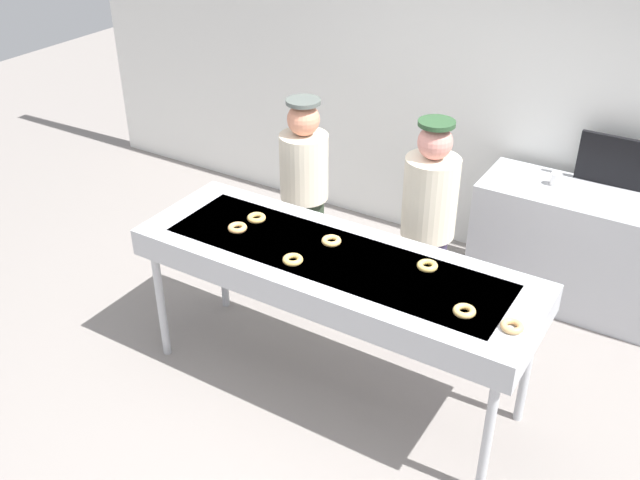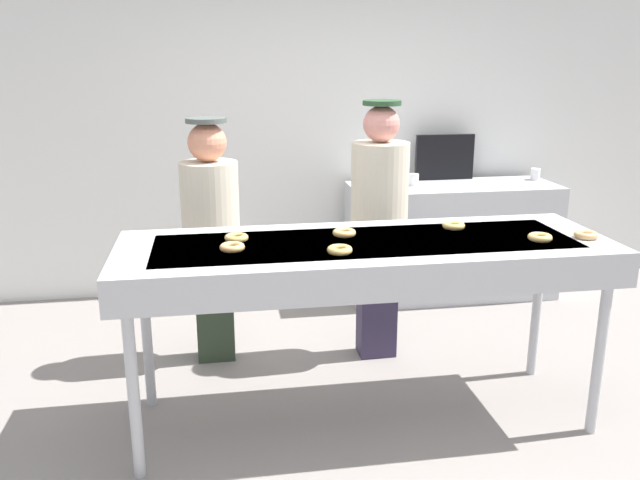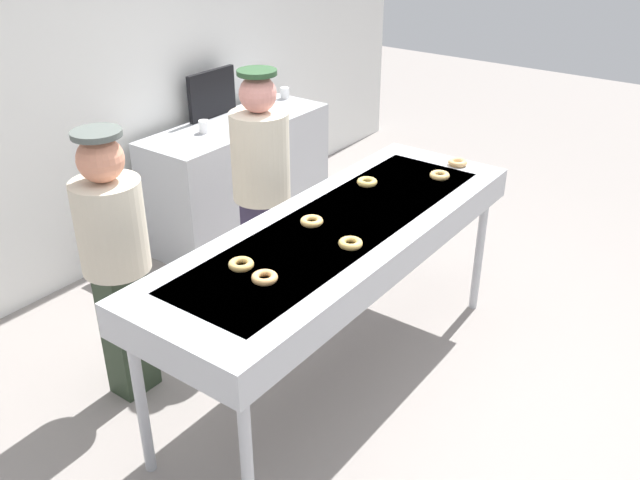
{
  "view_description": "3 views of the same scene",
  "coord_description": "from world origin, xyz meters",
  "views": [
    {
      "loc": [
        1.87,
        -3.2,
        3.36
      ],
      "look_at": [
        -0.14,
        0.06,
        1.06
      ],
      "focal_mm": 40.72,
      "sensor_mm": 36.0,
      "label": 1
    },
    {
      "loc": [
        -0.76,
        -3.16,
        1.94
      ],
      "look_at": [
        -0.24,
        0.02,
        1.03
      ],
      "focal_mm": 36.76,
      "sensor_mm": 36.0,
      "label": 2
    },
    {
      "loc": [
        -2.72,
        -1.86,
        2.66
      ],
      "look_at": [
        -0.29,
        -0.08,
        1.07
      ],
      "focal_mm": 38.57,
      "sensor_mm": 36.0,
      "label": 3
    }
  ],
  "objects": [
    {
      "name": "worker_baker",
      "position": [
        0.27,
        0.78,
        0.97
      ],
      "size": [
        0.36,
        0.36,
        1.68
      ],
      "rotation": [
        0.0,
        0.0,
        3.05
      ],
      "color": "#332B47",
      "rests_on": "ground"
    },
    {
      "name": "glazed_donut_5",
      "position": [
        -0.17,
        -0.19,
        1.04
      ],
      "size": [
        0.14,
        0.14,
        0.04
      ],
      "primitive_type": "torus",
      "rotation": [
        0.0,
        0.0,
        1.75
      ],
      "color": "#E6B95E",
      "rests_on": "fryer_conveyor"
    },
    {
      "name": "prep_counter",
      "position": [
        1.16,
        1.81,
        0.47
      ],
      "size": [
        1.69,
        0.61,
        0.93
      ],
      "primitive_type": "cube",
      "color": "#B7BABF",
      "rests_on": "ground"
    },
    {
      "name": "glazed_donut_3",
      "position": [
        0.89,
        -0.13,
        1.04
      ],
      "size": [
        0.17,
        0.17,
        0.04
      ],
      "primitive_type": "torus",
      "rotation": [
        0.0,
        0.0,
        0.75
      ],
      "color": "#E9BB69",
      "rests_on": "fryer_conveyor"
    },
    {
      "name": "menu_display",
      "position": [
        1.16,
        2.06,
        1.12
      ],
      "size": [
        0.5,
        0.04,
        0.38
      ],
      "primitive_type": "cube",
      "color": "black",
      "rests_on": "prep_counter"
    },
    {
      "name": "paper_cup_1",
      "position": [
        1.91,
        1.92,
        0.98
      ],
      "size": [
        0.08,
        0.08,
        0.1
      ],
      "primitive_type": "cylinder",
      "color": "white",
      "rests_on": "prep_counter"
    },
    {
      "name": "ground_plane",
      "position": [
        0.0,
        0.0,
        0.0
      ],
      "size": [
        16.0,
        16.0,
        0.0
      ],
      "primitive_type": "plane",
      "color": "gray"
    },
    {
      "name": "glazed_donut_2",
      "position": [
        0.54,
        0.17,
        1.04
      ],
      "size": [
        0.17,
        0.17,
        0.04
      ],
      "primitive_type": "torus",
      "rotation": [
        0.0,
        0.0,
        0.72
      ],
      "color": "#DFBB5F",
      "rests_on": "fryer_conveyor"
    },
    {
      "name": "worker_assistant",
      "position": [
        -0.79,
        0.9,
        0.91
      ],
      "size": [
        0.36,
        0.36,
        1.58
      ],
      "rotation": [
        0.0,
        0.0,
        3.28
      ],
      "color": "#2B3927",
      "rests_on": "ground"
    },
    {
      "name": "glazed_donut_4",
      "position": [
        -0.66,
        0.11,
        1.04
      ],
      "size": [
        0.13,
        0.13,
        0.04
      ],
      "primitive_type": "torus",
      "rotation": [
        0.0,
        0.0,
        3.13
      ],
      "color": "#DEB15F",
      "rests_on": "fryer_conveyor"
    },
    {
      "name": "fryer_conveyor",
      "position": [
        0.0,
        0.0,
        0.93
      ],
      "size": [
        2.54,
        0.84,
        1.02
      ],
      "color": "#B7BABF",
      "rests_on": "ground"
    },
    {
      "name": "glazed_donut_1",
      "position": [
        1.15,
        -0.13,
        1.04
      ],
      "size": [
        0.15,
        0.15,
        0.04
      ],
      "primitive_type": "torus",
      "rotation": [
        0.0,
        0.0,
        1.33
      ],
      "color": "#E1AD6C",
      "rests_on": "fryer_conveyor"
    },
    {
      "name": "glazed_donut_6",
      "position": [
        -0.09,
        0.12,
        1.04
      ],
      "size": [
        0.13,
        0.13,
        0.04
      ],
      "primitive_type": "torus",
      "rotation": [
        0.0,
        0.0,
        3.05
      ],
      "color": "#EFBC67",
      "rests_on": "fryer_conveyor"
    },
    {
      "name": "paper_cup_0",
      "position": [
        0.83,
        1.84,
        0.98
      ],
      "size": [
        0.08,
        0.08,
        0.1
      ],
      "primitive_type": "cylinder",
      "color": "white",
      "rests_on": "prep_counter"
    },
    {
      "name": "glazed_donut_0",
      "position": [
        -0.69,
        -0.06,
        1.04
      ],
      "size": [
        0.17,
        0.17,
        0.04
      ],
      "primitive_type": "torus",
      "rotation": [
        0.0,
        0.0,
        0.5
      ],
      "color": "#EEAF67",
      "rests_on": "fryer_conveyor"
    },
    {
      "name": "back_wall",
      "position": [
        0.0,
        2.26,
        1.41
      ],
      "size": [
        8.0,
        0.12,
        2.82
      ],
      "primitive_type": "cube",
      "color": "white",
      "rests_on": "ground"
    }
  ]
}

